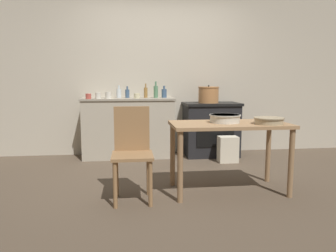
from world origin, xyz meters
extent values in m
plane|color=brown|center=(0.00, 0.00, 0.00)|extent=(14.00, 14.00, 0.00)
cube|color=beige|center=(0.00, 1.58, 1.27)|extent=(8.00, 0.07, 2.55)
cube|color=#B2A893|center=(-0.51, 1.30, 0.45)|extent=(1.39, 0.50, 0.89)
cube|color=gray|center=(-0.51, 1.30, 0.91)|extent=(1.42, 0.53, 0.03)
cube|color=black|center=(0.80, 1.27, 0.40)|extent=(0.83, 0.56, 0.81)
cube|color=black|center=(0.80, 1.27, 0.83)|extent=(0.87, 0.60, 0.04)
cube|color=black|center=(0.80, 0.98, 0.36)|extent=(0.58, 0.01, 0.34)
cube|color=#A87F56|center=(0.55, -0.47, 0.73)|extent=(1.24, 0.64, 0.03)
cylinder|color=#97724E|center=(-0.02, -0.74, 0.36)|extent=(0.06, 0.06, 0.71)
cylinder|color=#97724E|center=(1.12, -0.74, 0.36)|extent=(0.06, 0.06, 0.71)
cylinder|color=#97724E|center=(-0.02, -0.19, 0.36)|extent=(0.06, 0.06, 0.71)
cylinder|color=#97724E|center=(1.12, -0.19, 0.36)|extent=(0.06, 0.06, 0.71)
cube|color=#997047|center=(-0.48, -0.65, 0.46)|extent=(0.40, 0.40, 0.03)
cube|color=#997047|center=(-0.48, -0.47, 0.70)|extent=(0.36, 0.03, 0.45)
cylinder|color=#997047|center=(-0.65, -0.82, 0.22)|extent=(0.04, 0.04, 0.45)
cylinder|color=#997047|center=(-0.32, -0.82, 0.22)|extent=(0.04, 0.04, 0.45)
cylinder|color=#997047|center=(-0.65, -0.49, 0.22)|extent=(0.04, 0.04, 0.45)
cylinder|color=#997047|center=(-0.32, -0.49, 0.22)|extent=(0.04, 0.04, 0.45)
cube|color=beige|center=(0.93, 0.78, 0.19)|extent=(0.28, 0.20, 0.38)
cylinder|color=#B77A47|center=(0.73, 1.21, 0.96)|extent=(0.31, 0.31, 0.23)
cylinder|color=#B77A47|center=(0.73, 1.21, 1.09)|extent=(0.33, 0.33, 0.02)
sphere|color=black|center=(0.73, 1.21, 1.11)|extent=(0.02, 0.02, 0.02)
cylinder|color=silver|center=(0.51, -0.44, 0.79)|extent=(0.31, 0.31, 0.09)
cylinder|color=beige|center=(0.51, -0.44, 0.83)|extent=(0.33, 0.33, 0.01)
cylinder|color=tan|center=(0.92, -0.61, 0.78)|extent=(0.29, 0.29, 0.07)
cylinder|color=tan|center=(0.92, -0.61, 0.81)|extent=(0.31, 0.31, 0.01)
cylinder|color=#3D5675|center=(0.05, 1.37, 0.99)|extent=(0.08, 0.08, 0.14)
cylinder|color=#3D5675|center=(0.05, 1.37, 1.09)|extent=(0.03, 0.03, 0.05)
cylinder|color=#3D5675|center=(-0.52, 1.40, 0.99)|extent=(0.07, 0.07, 0.13)
cylinder|color=#3D5675|center=(-0.52, 1.40, 1.08)|extent=(0.03, 0.03, 0.05)
cylinder|color=silver|center=(-0.66, 1.41, 0.99)|extent=(0.08, 0.08, 0.14)
cylinder|color=silver|center=(-0.66, 1.41, 1.09)|extent=(0.03, 0.03, 0.05)
cylinder|color=olive|center=(-0.24, 1.37, 1.00)|extent=(0.06, 0.06, 0.16)
cylinder|color=olive|center=(-0.24, 1.37, 1.12)|extent=(0.02, 0.02, 0.06)
cylinder|color=#517F5B|center=(-0.08, 1.33, 1.02)|extent=(0.07, 0.07, 0.18)
cylinder|color=#517F5B|center=(-0.08, 1.33, 1.14)|extent=(0.03, 0.03, 0.07)
cylinder|color=#B74C42|center=(-1.09, 1.12, 0.96)|extent=(0.08, 0.08, 0.08)
cylinder|color=silver|center=(-0.81, 1.14, 0.97)|extent=(0.08, 0.08, 0.10)
cylinder|color=silver|center=(-0.95, 1.13, 0.97)|extent=(0.08, 0.08, 0.09)
cylinder|color=beige|center=(-0.38, 1.21, 0.96)|extent=(0.09, 0.09, 0.08)
camera|label=1|loc=(-0.52, -3.80, 1.19)|focal=35.00mm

